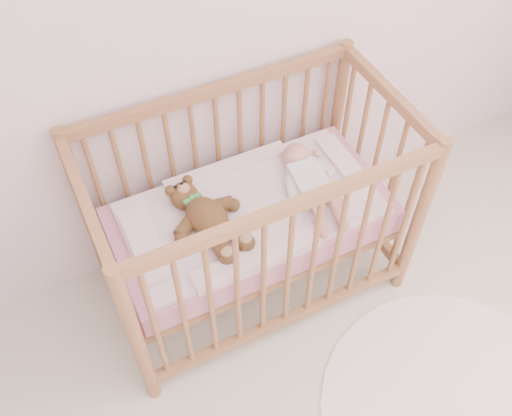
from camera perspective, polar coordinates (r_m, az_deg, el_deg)
crib at (r=2.54m, az=-0.50°, el=-0.94°), size 1.36×0.76×1.00m
mattress at (r=2.55m, az=-0.49°, el=-1.15°), size 1.22×0.62×0.13m
blanket at (r=2.49m, az=-0.51°, el=-0.08°), size 1.10×0.58×0.06m
baby at (r=2.52m, az=5.38°, el=2.84°), size 0.32×0.57×0.13m
teddy_bear at (r=2.37m, az=-4.87°, el=-0.83°), size 0.45×0.56×0.13m
rug at (r=2.77m, az=19.52°, el=-18.86°), size 1.19×1.19×0.01m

